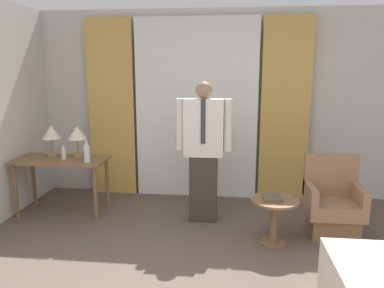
# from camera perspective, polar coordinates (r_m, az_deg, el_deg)

# --- Properties ---
(wall_back) EXTENTS (10.00, 0.06, 2.70)m
(wall_back) POSITION_cam_1_polar(r_m,az_deg,el_deg) (5.52, 0.77, 6.01)
(wall_back) COLOR beige
(wall_back) RESTS_ON ground_plane
(curtain_sheer_center) EXTENTS (1.75, 0.06, 2.58)m
(curtain_sheer_center) POSITION_cam_1_polar(r_m,az_deg,el_deg) (5.40, 0.64, 5.24)
(curtain_sheer_center) COLOR white
(curtain_sheer_center) RESTS_ON ground_plane
(curtain_drape_left) EXTENTS (0.68, 0.06, 2.58)m
(curtain_drape_left) POSITION_cam_1_polar(r_m,az_deg,el_deg) (5.66, -12.17, 5.28)
(curtain_drape_left) COLOR gold
(curtain_drape_left) RESTS_ON ground_plane
(curtain_drape_right) EXTENTS (0.68, 0.06, 2.58)m
(curtain_drape_right) POSITION_cam_1_polar(r_m,az_deg,el_deg) (5.43, 14.01, 4.93)
(curtain_drape_right) COLOR gold
(curtain_drape_right) RESTS_ON ground_plane
(desk) EXTENTS (1.17, 0.57, 0.73)m
(desk) POSITION_cam_1_polar(r_m,az_deg,el_deg) (5.14, -19.27, -3.33)
(desk) COLOR brown
(desk) RESTS_ON ground_plane
(table_lamp_left) EXTENTS (0.24, 0.24, 0.41)m
(table_lamp_left) POSITION_cam_1_polar(r_m,az_deg,el_deg) (5.26, -20.64, 1.46)
(table_lamp_left) COLOR #9E7F47
(table_lamp_left) RESTS_ON desk
(table_lamp_right) EXTENTS (0.24, 0.24, 0.41)m
(table_lamp_right) POSITION_cam_1_polar(r_m,az_deg,el_deg) (5.11, -17.11, 1.42)
(table_lamp_right) COLOR #9E7F47
(table_lamp_right) RESTS_ON desk
(bottle_near_edge) EXTENTS (0.06, 0.06, 0.18)m
(bottle_near_edge) POSITION_cam_1_polar(r_m,az_deg,el_deg) (5.05, -18.96, -1.41)
(bottle_near_edge) COLOR silver
(bottle_near_edge) RESTS_ON desk
(bottle_by_lamp) EXTENTS (0.08, 0.08, 0.28)m
(bottle_by_lamp) POSITION_cam_1_polar(r_m,az_deg,el_deg) (4.80, -15.72, -1.35)
(bottle_by_lamp) COLOR silver
(bottle_by_lamp) RESTS_ON desk
(person) EXTENTS (0.68, 0.22, 1.73)m
(person) POSITION_cam_1_polar(r_m,az_deg,el_deg) (4.54, 1.79, -0.53)
(person) COLOR #38332D
(person) RESTS_ON ground_plane
(armchair) EXTENTS (0.61, 0.54, 0.90)m
(armchair) POSITION_cam_1_polar(r_m,az_deg,el_deg) (4.62, 20.62, -8.86)
(armchair) COLOR brown
(armchair) RESTS_ON ground_plane
(side_table) EXTENTS (0.51, 0.51, 0.51)m
(side_table) POSITION_cam_1_polar(r_m,az_deg,el_deg) (4.18, 12.44, -10.33)
(side_table) COLOR brown
(side_table) RESTS_ON ground_plane
(book) EXTENTS (0.19, 0.24, 0.03)m
(book) POSITION_cam_1_polar(r_m,az_deg,el_deg) (4.12, 12.16, -8.00)
(book) COLOR brown
(book) RESTS_ON side_table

